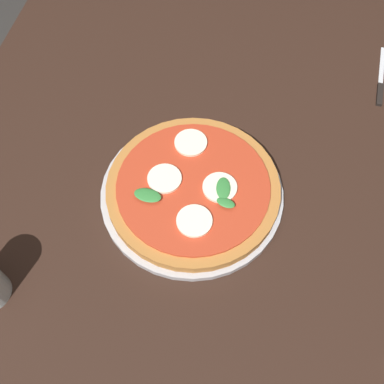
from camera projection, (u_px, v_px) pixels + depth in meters
The scene contains 5 objects.
ground_plane at pixel (196, 332), 1.36m from camera, with size 6.00×6.00×0.00m, color #2D2B28.
dining_table at pixel (199, 250), 0.82m from camera, with size 1.38×0.99×0.71m.
serving_tray at pixel (192, 193), 0.77m from camera, with size 0.31×0.31×0.01m, color #B2B2B7.
pizza at pixel (193, 188), 0.76m from camera, with size 0.29×0.29×0.03m.
knife at pixel (381, 83), 0.91m from camera, with size 0.17×0.02×0.01m.
Camera 1 is at (0.32, 0.05, 1.38)m, focal length 42.49 mm.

